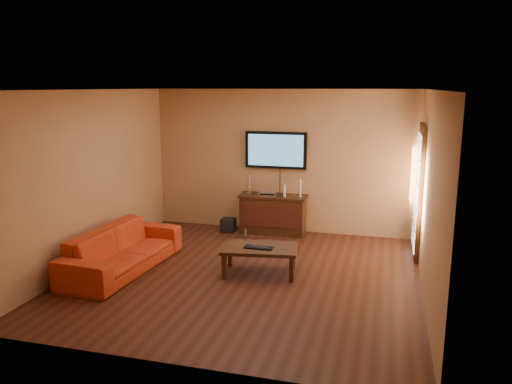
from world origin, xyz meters
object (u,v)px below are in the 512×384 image
(speaker_right, at_px, (300,189))
(subwoofer, at_px, (228,225))
(speaker_left, at_px, (249,185))
(bottle, at_px, (245,233))
(sofa, at_px, (122,243))
(coffee_table, at_px, (260,250))
(television, at_px, (276,150))
(media_console, at_px, (273,214))
(keyboard, at_px, (259,247))
(game_console, at_px, (285,190))
(av_receiver, at_px, (268,193))

(speaker_right, relative_size, subwoofer, 1.28)
(speaker_left, xyz_separation_m, bottle, (0.06, -0.48, -0.82))
(bottle, bearing_deg, sofa, -123.07)
(coffee_table, bearing_deg, television, 97.16)
(television, height_order, bottle, television)
(media_console, xyz_separation_m, coffee_table, (0.29, -2.12, -0.00))
(television, xyz_separation_m, speaker_right, (0.51, -0.21, -0.68))
(bottle, bearing_deg, keyboard, -67.65)
(game_console, bearing_deg, subwoofer, 171.61)
(media_console, bearing_deg, bottle, -133.96)
(keyboard, bearing_deg, av_receiver, 100.29)
(bottle, bearing_deg, television, 56.61)
(speaker_left, relative_size, av_receiver, 1.14)
(av_receiver, bearing_deg, game_console, -8.22)
(game_console, bearing_deg, sofa, -142.51)
(media_console, relative_size, television, 1.08)
(sofa, distance_m, speaker_right, 3.40)
(speaker_right, bearing_deg, game_console, -174.42)
(av_receiver, height_order, game_console, game_console)
(subwoofer, height_order, bottle, subwoofer)
(game_console, bearing_deg, coffee_table, -101.76)
(coffee_table, distance_m, bottle, 1.85)
(speaker_left, relative_size, speaker_right, 1.11)
(media_console, bearing_deg, subwoofer, -171.25)
(game_console, xyz_separation_m, keyboard, (0.07, -2.15, -0.42))
(sofa, bearing_deg, coffee_table, -76.18)
(keyboard, bearing_deg, coffee_table, 92.06)
(sofa, xyz_separation_m, bottle, (1.34, 2.05, -0.35))
(media_console, xyz_separation_m, television, (0.00, 0.20, 1.20))
(media_console, bearing_deg, keyboard, -82.33)
(television, xyz_separation_m, speaker_left, (-0.48, -0.16, -0.66))
(keyboard, bearing_deg, media_console, 97.67)
(speaker_left, distance_m, av_receiver, 0.41)
(media_console, height_order, av_receiver, av_receiver)
(speaker_left, xyz_separation_m, av_receiver, (0.38, -0.07, -0.13))
(sofa, height_order, subwoofer, sofa)
(coffee_table, distance_m, sofa, 2.09)
(av_receiver, relative_size, subwoofer, 1.25)
(speaker_left, height_order, speaker_right, speaker_left)
(speaker_left, relative_size, bottle, 1.99)
(av_receiver, xyz_separation_m, subwoofer, (-0.76, -0.10, -0.65))
(speaker_left, xyz_separation_m, keyboard, (0.77, -2.23, -0.47))
(sofa, distance_m, av_receiver, 2.99)
(television, distance_m, game_console, 0.79)
(television, height_order, game_console, television)
(sofa, xyz_separation_m, keyboard, (2.06, 0.31, 0.00))
(media_console, distance_m, sofa, 3.05)
(speaker_right, height_order, bottle, speaker_right)
(subwoofer, bearing_deg, media_console, 5.67)
(media_console, distance_m, av_receiver, 0.42)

